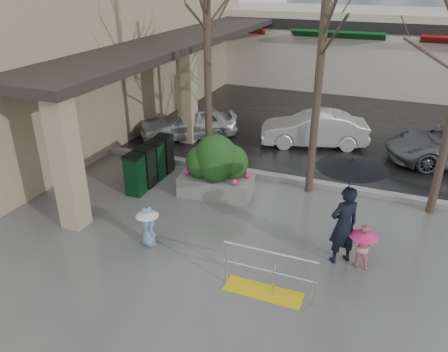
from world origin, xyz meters
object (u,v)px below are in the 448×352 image
Objects in this scene: tree_west at (207,3)px; planter at (217,167)px; tree_midwest at (326,0)px; woman at (347,201)px; child_blue at (148,223)px; child_pink at (363,243)px; handrail at (267,278)px; news_boxes at (150,164)px; car_b at (314,129)px; car_a at (188,122)px.

tree_west is 3.14× the size of planter.
tree_midwest is 3.24× the size of planter.
woman is 2.49× the size of child_blue.
tree_west is at bearing -22.88° from child_pink.
woman is 4.31m from planter.
planter reaches higher than handrail.
child_pink is at bearing -60.35° from tree_midwest.
news_boxes is at bearing -57.38° from woman.
tree_midwest is 5.14m from planter.
tree_midwest is 6.89m from child_blue.
tree_west is 4.45m from planter.
car_b is (2.26, 7.93, 0.03)m from child_blue.
tree_midwest is at bearing 26.18° from planter.
tree_west is at bearing -48.99° from child_blue.
tree_midwest is 6.72× the size of child_pink.
news_boxes is at bearing -23.17° from car_a.
handrail is 0.27× the size of tree_midwest.
child_blue is 0.26× the size of car_b.
woman is 1.16× the size of planter.
tree_midwest reaches higher than car_b.
car_a is (-7.09, 5.90, 0.03)m from child_pink.
child_blue is at bearing -32.98° from car_b.
handrail is at bearing -55.01° from tree_west.
tree_west is 3.11× the size of news_boxes.
car_b reaches higher than news_boxes.
car_a is (-2.37, 6.91, 0.03)m from child_blue.
tree_west is at bearing 124.99° from handrail.
handrail is 9.30m from car_a.
car_b is at bearing 69.32° from car_a.
car_a is (-6.65, 5.87, -0.89)m from woman.
tree_midwest is at bearing -87.80° from child_blue.
handrail is 0.76× the size of woman.
handrail is at bearing -11.63° from car_b.
woman is at bearing -17.31° from news_boxes.
woman is (1.20, 1.66, 1.14)m from handrail.
tree_west reaches higher than woman.
car_b is (4.64, 1.01, 0.00)m from car_a.
child_pink is at bearing 136.97° from woman.
child_pink is at bearing 2.47° from car_b.
woman is at bearing 54.23° from handrail.
handrail reaches higher than child_blue.
handrail is at bearing 2.84° from car_a.
tree_midwest is 6.93× the size of child_blue.
woman is 0.68× the size of car_a.
tree_west is 6.73× the size of child_blue.
child_blue is at bearing -14.08° from car_a.
child_pink is 9.22m from car_a.
child_blue is 0.47× the size of planter.
handrail is 4.47m from planter.
woman is at bearing 15.52° from car_a.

